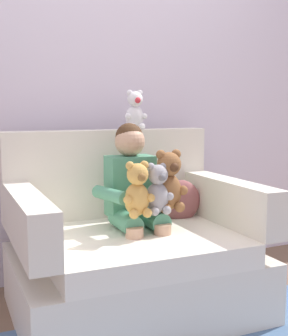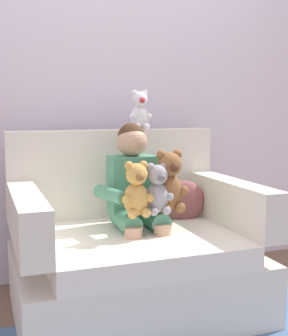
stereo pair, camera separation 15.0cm
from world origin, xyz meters
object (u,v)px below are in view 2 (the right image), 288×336
(plush_grey, at_px, (158,190))
(throw_pillow, at_px, (184,202))
(seated_child, at_px, (136,190))
(plush_honey, at_px, (136,191))
(plush_white_on_backrest, at_px, (140,111))
(plush_brown, at_px, (169,183))
(armchair, at_px, (132,253))

(plush_grey, xyz_separation_m, throw_pillow, (0.28, 0.27, -0.14))
(seated_child, relative_size, plush_grey, 3.02)
(plush_honey, relative_size, plush_white_on_backrest, 1.17)
(seated_child, height_order, plush_honey, seated_child)
(plush_white_on_backrest, bearing_deg, plush_honey, -107.28)
(plush_honey, bearing_deg, seated_child, 89.13)
(seated_child, xyz_separation_m, plush_honey, (-0.06, -0.19, 0.03))
(plush_white_on_backrest, bearing_deg, plush_brown, -85.47)
(armchair, distance_m, plush_honey, 0.41)
(armchair, height_order, seated_child, seated_child)
(seated_child, height_order, throw_pillow, seated_child)
(armchair, bearing_deg, throw_pillow, 20.30)
(seated_child, distance_m, plush_white_on_backrest, 0.56)
(throw_pillow, bearing_deg, plush_white_on_backrest, 132.17)
(seated_child, relative_size, throw_pillow, 3.17)
(seated_child, bearing_deg, armchair, -127.41)
(plush_grey, bearing_deg, plush_honey, 176.66)
(armchair, xyz_separation_m, throw_pillow, (0.38, 0.14, 0.24))
(armchair, distance_m, seated_child, 0.35)
(armchair, distance_m, plush_brown, 0.45)
(plush_honey, bearing_deg, plush_brown, 31.23)
(seated_child, bearing_deg, plush_grey, -64.64)
(plush_white_on_backrest, height_order, throw_pillow, plush_white_on_backrest)
(armchair, relative_size, plush_honey, 4.43)
(armchair, distance_m, plush_grey, 0.41)
(plush_grey, xyz_separation_m, plush_brown, (0.08, 0.03, 0.03))
(plush_brown, bearing_deg, plush_grey, -151.04)
(plush_brown, bearing_deg, plush_honey, -159.89)
(plush_grey, height_order, plush_white_on_backrest, plush_white_on_backrest)
(plush_honey, bearing_deg, plush_grey, 24.94)
(armchair, bearing_deg, plush_white_on_backrest, 64.39)
(armchair, xyz_separation_m, plush_white_on_backrest, (0.17, 0.36, 0.78))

